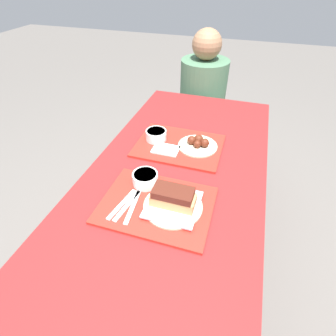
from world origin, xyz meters
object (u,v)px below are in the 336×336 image
(bowl_coleslaw_near, at_px, (145,178))
(brisket_sandwich_plate, at_px, (173,201))
(tray_near, at_px, (157,205))
(bowl_coleslaw_far, at_px, (156,135))
(wings_plate_far, at_px, (198,143))
(tray_far, at_px, (179,146))
(person_seated_across, at_px, (203,89))

(bowl_coleslaw_near, height_order, brisket_sandwich_plate, brisket_sandwich_plate)
(tray_near, xyz_separation_m, bowl_coleslaw_far, (-0.15, 0.42, 0.03))
(bowl_coleslaw_near, distance_m, wings_plate_far, 0.36)
(bowl_coleslaw_near, bearing_deg, brisket_sandwich_plate, -31.84)
(wings_plate_far, bearing_deg, bowl_coleslaw_far, -179.64)
(bowl_coleslaw_far, relative_size, wings_plate_far, 0.54)
(bowl_coleslaw_far, bearing_deg, tray_far, -5.44)
(tray_far, height_order, bowl_coleslaw_near, bowl_coleslaw_near)
(brisket_sandwich_plate, bearing_deg, person_seated_across, 96.24)
(tray_near, xyz_separation_m, tray_far, (-0.03, 0.41, 0.00))
(tray_far, bearing_deg, bowl_coleslaw_near, -99.92)
(bowl_coleslaw_near, bearing_deg, tray_far, 80.08)
(wings_plate_far, bearing_deg, tray_far, -171.80)
(brisket_sandwich_plate, height_order, bowl_coleslaw_far, brisket_sandwich_plate)
(wings_plate_far, relative_size, person_seated_across, 0.27)
(wings_plate_far, bearing_deg, person_seated_across, 99.45)
(bowl_coleslaw_near, xyz_separation_m, wings_plate_far, (0.15, 0.33, -0.01))
(tray_near, bearing_deg, wings_plate_far, 81.25)
(tray_far, distance_m, bowl_coleslaw_near, 0.32)
(brisket_sandwich_plate, distance_m, bowl_coleslaw_far, 0.47)
(tray_far, distance_m, wings_plate_far, 0.10)
(tray_near, relative_size, bowl_coleslaw_near, 4.02)
(bowl_coleslaw_near, bearing_deg, person_seated_across, 89.65)
(tray_near, relative_size, person_seated_across, 0.58)
(bowl_coleslaw_near, height_order, bowl_coleslaw_far, same)
(tray_near, relative_size, wings_plate_far, 2.18)
(tray_far, distance_m, person_seated_across, 0.85)
(wings_plate_far, bearing_deg, bowl_coleslaw_near, -114.04)
(tray_near, xyz_separation_m, brisket_sandwich_plate, (0.06, 0.00, 0.04))
(brisket_sandwich_plate, xyz_separation_m, person_seated_across, (-0.14, 1.26, -0.09))
(tray_near, bearing_deg, tray_far, 93.67)
(tray_near, height_order, person_seated_across, person_seated_across)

